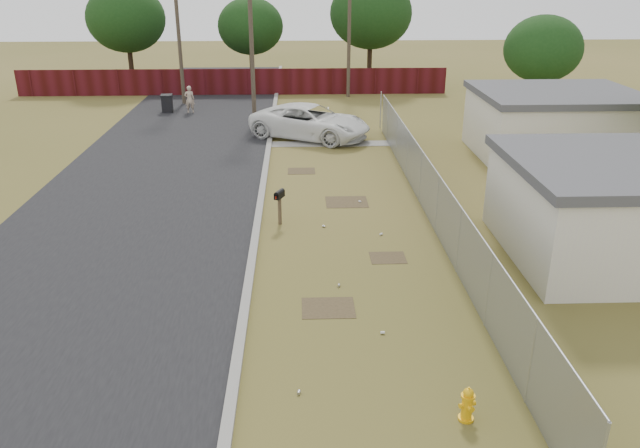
{
  "coord_description": "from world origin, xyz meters",
  "views": [
    {
      "loc": [
        -1.55,
        -19.38,
        8.35
      ],
      "look_at": [
        -0.9,
        -1.83,
        1.1
      ],
      "focal_mm": 35.0,
      "sensor_mm": 36.0,
      "label": 1
    }
  ],
  "objects_px": {
    "mailbox": "(279,197)",
    "trash_bin": "(167,103)",
    "fire_hydrant": "(467,405)",
    "pickup_truck": "(310,122)",
    "pedestrian": "(190,99)"
  },
  "relations": [
    {
      "from": "mailbox",
      "to": "pickup_truck",
      "type": "bearing_deg",
      "value": 83.59
    },
    {
      "from": "mailbox",
      "to": "trash_bin",
      "type": "height_order",
      "value": "mailbox"
    },
    {
      "from": "mailbox",
      "to": "pedestrian",
      "type": "height_order",
      "value": "pedestrian"
    },
    {
      "from": "fire_hydrant",
      "to": "pedestrian",
      "type": "relative_size",
      "value": 0.47
    },
    {
      "from": "trash_bin",
      "to": "mailbox",
      "type": "bearing_deg",
      "value": -68.27
    },
    {
      "from": "fire_hydrant",
      "to": "pedestrian",
      "type": "distance_m",
      "value": 30.36
    },
    {
      "from": "fire_hydrant",
      "to": "pickup_truck",
      "type": "height_order",
      "value": "pickup_truck"
    },
    {
      "from": "fire_hydrant",
      "to": "mailbox",
      "type": "distance_m",
      "value": 11.12
    },
    {
      "from": "fire_hydrant",
      "to": "pickup_truck",
      "type": "relative_size",
      "value": 0.12
    },
    {
      "from": "pedestrian",
      "to": "trash_bin",
      "type": "distance_m",
      "value": 1.48
    },
    {
      "from": "mailbox",
      "to": "fire_hydrant",
      "type": "bearing_deg",
      "value": -69.23
    },
    {
      "from": "pickup_truck",
      "to": "pedestrian",
      "type": "height_order",
      "value": "pickup_truck"
    },
    {
      "from": "pickup_truck",
      "to": "trash_bin",
      "type": "relative_size",
      "value": 5.78
    },
    {
      "from": "mailbox",
      "to": "trash_bin",
      "type": "distance_m",
      "value": 19.97
    },
    {
      "from": "pedestrian",
      "to": "trash_bin",
      "type": "height_order",
      "value": "pedestrian"
    }
  ]
}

